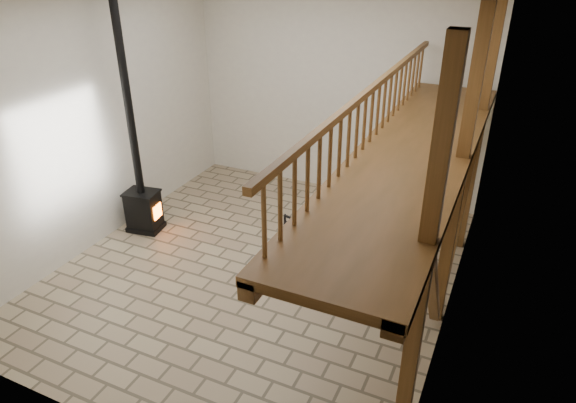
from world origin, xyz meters
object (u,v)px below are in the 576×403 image
at_px(log_basket, 149,210).
at_px(wood_stove, 140,183).
at_px(log_stack, 153,212).
at_px(dining_table, 333,246).

bearing_deg(log_basket, wood_stove, -60.12).
bearing_deg(log_basket, log_stack, 53.18).
xyz_separation_m(dining_table, log_stack, (-4.37, 0.07, -0.29)).
xyz_separation_m(dining_table, log_basket, (-4.42, 0.00, -0.23)).
bearing_deg(log_stack, dining_table, -0.91).
distance_m(dining_table, wood_stove, 4.24).
relative_size(wood_stove, log_stack, 12.39).
bearing_deg(dining_table, wood_stove, -160.17).
height_order(wood_stove, log_basket, wood_stove).
height_order(wood_stove, log_stack, wood_stove).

